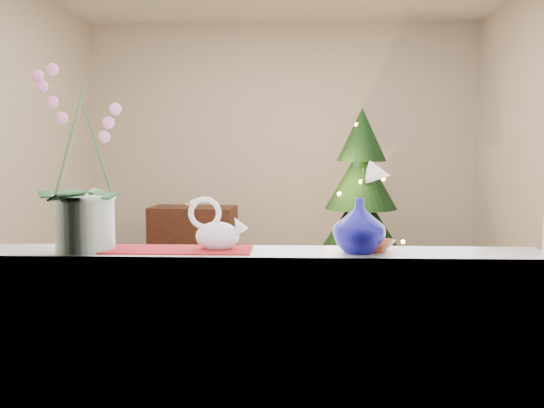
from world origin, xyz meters
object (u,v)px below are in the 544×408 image
(swan, at_px, (217,225))
(xmas_tree, at_px, (361,195))
(paperweight, at_px, (367,243))
(amber_dish, at_px, (372,247))
(blue_vase, at_px, (359,222))
(orchid_pot, at_px, (83,158))
(side_table, at_px, (193,238))

(swan, height_order, xmas_tree, xmas_tree)
(paperweight, bearing_deg, amber_dish, 54.49)
(blue_vase, xyz_separation_m, amber_dish, (0.05, 0.03, -0.10))
(swan, bearing_deg, amber_dish, -5.99)
(blue_vase, bearing_deg, amber_dish, 29.06)
(orchid_pot, bearing_deg, side_table, 93.55)
(paperweight, height_order, xmas_tree, xmas_tree)
(swan, bearing_deg, blue_vase, -9.13)
(orchid_pot, xyz_separation_m, xmas_tree, (1.45, 3.50, -0.45))
(amber_dish, bearing_deg, side_table, 108.97)
(xmas_tree, bearing_deg, amber_dish, -95.63)
(swan, xyz_separation_m, amber_dish, (0.60, -0.00, -0.08))
(swan, height_order, side_table, swan)
(swan, relative_size, xmas_tree, 0.14)
(blue_vase, distance_m, amber_dish, 0.12)
(orchid_pot, distance_m, paperweight, 1.13)
(orchid_pot, xyz_separation_m, side_table, (-0.25, 3.97, -0.95))
(swan, bearing_deg, paperweight, -9.23)
(amber_dish, xyz_separation_m, xmas_tree, (0.34, 3.48, -0.11))
(paperweight, xyz_separation_m, amber_dish, (0.02, 0.03, -0.02))
(xmas_tree, bearing_deg, paperweight, -95.95)
(xmas_tree, bearing_deg, swan, -105.15)
(blue_vase, xyz_separation_m, xmas_tree, (0.40, 3.51, -0.21))
(amber_dish, xyz_separation_m, side_table, (-1.36, 3.94, -0.61))
(swan, relative_size, paperweight, 3.07)
(blue_vase, bearing_deg, orchid_pot, 179.64)
(swan, distance_m, paperweight, 0.58)
(orchid_pot, distance_m, side_table, 4.09)
(xmas_tree, xyz_separation_m, side_table, (-1.70, 0.47, -0.50))
(amber_dish, distance_m, xmas_tree, 3.50)
(paperweight, distance_m, amber_dish, 0.04)
(blue_vase, bearing_deg, swan, 176.64)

